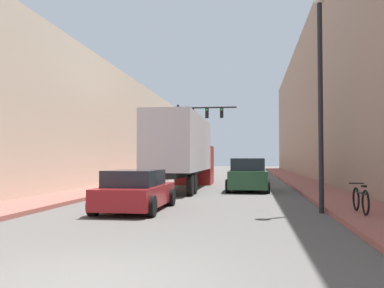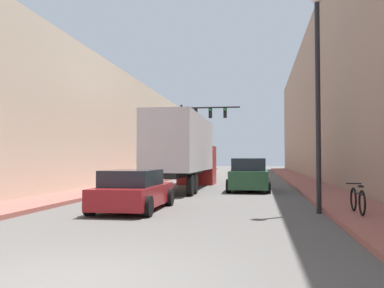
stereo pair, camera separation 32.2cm
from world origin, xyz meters
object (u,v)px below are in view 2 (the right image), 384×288
semi_truck (185,150)px  suv_car (249,176)px  sedan_car (133,191)px  traffic_signal_gantry (196,126)px  street_lamp (318,70)px  parked_bicycle (358,200)px

semi_truck → suv_car: size_ratio=2.70×
sedan_car → traffic_signal_gantry: bearing=93.4°
sedan_car → street_lamp: 7.24m
suv_car → traffic_signal_gantry: traffic_signal_gantry is taller
sedan_car → suv_car: 10.01m
parked_bicycle → street_lamp: bearing=132.9°
semi_truck → traffic_signal_gantry: bearing=95.7°
traffic_signal_gantry → suv_car: bearing=-71.4°
sedan_car → traffic_signal_gantry: size_ratio=0.66×
sedan_car → parked_bicycle: bearing=-7.5°
sedan_car → suv_car: bearing=68.6°
semi_truck → street_lamp: bearing=-59.3°
semi_truck → street_lamp: (6.11, -10.28, 2.33)m
semi_truck → street_lamp: street_lamp is taller
semi_truck → parked_bicycle: semi_truck is taller
street_lamp → parked_bicycle: bearing=-47.1°
sedan_car → parked_bicycle: sedan_car is taller
sedan_car → parked_bicycle: 7.09m
suv_car → parked_bicycle: bearing=-71.8°
traffic_signal_gantry → street_lamp: size_ratio=0.93×
suv_car → sedan_car: bearing=-111.4°
suv_car → street_lamp: bearing=-75.3°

